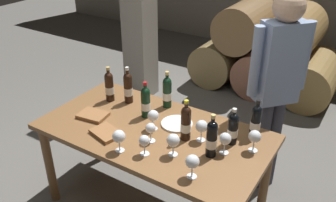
# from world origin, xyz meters

# --- Properties ---
(barrel_stack) EXTENTS (1.86, 0.90, 1.15)m
(barrel_stack) POSITION_xyz_m (0.00, 2.60, 0.52)
(barrel_stack) COLOR olive
(barrel_stack) RESTS_ON ground_plane
(dining_table) EXTENTS (1.70, 0.90, 0.76)m
(dining_table) POSITION_xyz_m (0.00, 0.00, 0.67)
(dining_table) COLOR brown
(dining_table) RESTS_ON ground_plane
(wine_bottle_0) EXTENTS (0.07, 0.07, 0.32)m
(wine_bottle_0) POSITION_xyz_m (-0.42, 0.24, 0.90)
(wine_bottle_0) COLOR black
(wine_bottle_0) RESTS_ON dining_table
(wine_bottle_1) EXTENTS (0.07, 0.07, 0.31)m
(wine_bottle_1) POSITION_xyz_m (0.26, 0.03, 0.89)
(wine_bottle_1) COLOR black
(wine_bottle_1) RESTS_ON dining_table
(wine_bottle_2) EXTENTS (0.07, 0.07, 0.27)m
(wine_bottle_2) POSITION_xyz_m (0.55, 0.16, 0.88)
(wine_bottle_2) COLOR black
(wine_bottle_2) RESTS_ON dining_table
(wine_bottle_3) EXTENTS (0.07, 0.07, 0.30)m
(wine_bottle_3) POSITION_xyz_m (-0.16, 0.13, 0.89)
(wine_bottle_3) COLOR black
(wine_bottle_3) RESTS_ON dining_table
(wine_bottle_4) EXTENTS (0.07, 0.07, 0.31)m
(wine_bottle_4) POSITION_xyz_m (-0.57, 0.18, 0.89)
(wine_bottle_4) COLOR black
(wine_bottle_4) RESTS_ON dining_table
(wine_bottle_5) EXTENTS (0.07, 0.07, 0.31)m
(wine_bottle_5) POSITION_xyz_m (0.49, -0.05, 0.89)
(wine_bottle_5) COLOR black
(wine_bottle_5) RESTS_ON dining_table
(wine_bottle_6) EXTENTS (0.07, 0.07, 0.30)m
(wine_bottle_6) POSITION_xyz_m (0.66, 0.32, 0.89)
(wine_bottle_6) COLOR black
(wine_bottle_6) RESTS_ON dining_table
(wine_bottle_7) EXTENTS (0.07, 0.07, 0.31)m
(wine_bottle_7) POSITION_xyz_m (-0.10, 0.35, 0.89)
(wine_bottle_7) COLOR black
(wine_bottle_7) RESTS_ON dining_table
(wine_glass_0) EXTENTS (0.09, 0.09, 0.16)m
(wine_glass_0) POSITION_xyz_m (0.71, 0.15, 0.87)
(wine_glass_0) COLOR white
(wine_glass_0) RESTS_ON dining_table
(wine_glass_1) EXTENTS (0.09, 0.09, 0.16)m
(wine_glass_1) POSITION_xyz_m (0.36, 0.07, 0.87)
(wine_glass_1) COLOR white
(wine_glass_1) RESTS_ON dining_table
(wine_glass_2) EXTENTS (0.07, 0.07, 0.15)m
(wine_glass_2) POSITION_xyz_m (0.12, -0.27, 0.86)
(wine_glass_2) COLOR white
(wine_glass_2) RESTS_ON dining_table
(wine_glass_3) EXTENTS (0.08, 0.08, 0.16)m
(wine_glass_3) POSITION_xyz_m (-0.01, 0.01, 0.87)
(wine_glass_3) COLOR white
(wine_glass_3) RESTS_ON dining_table
(wine_glass_4) EXTENTS (0.09, 0.09, 0.16)m
(wine_glass_4) POSITION_xyz_m (0.49, -0.31, 0.87)
(wine_glass_4) COLOR white
(wine_glass_4) RESTS_ON dining_table
(wine_glass_5) EXTENTS (0.09, 0.09, 0.16)m
(wine_glass_5) POSITION_xyz_m (-0.05, -0.33, 0.87)
(wine_glass_5) COLOR white
(wine_glass_5) RESTS_ON dining_table
(wine_glass_6) EXTENTS (0.07, 0.07, 0.15)m
(wine_glass_6) POSITION_xyz_m (0.07, -0.13, 0.86)
(wine_glass_6) COLOR white
(wine_glass_6) RESTS_ON dining_table
(wine_glass_7) EXTENTS (0.08, 0.08, 0.16)m
(wine_glass_7) POSITION_xyz_m (0.56, 0.02, 0.87)
(wine_glass_7) COLOR white
(wine_glass_7) RESTS_ON dining_table
(wine_glass_8) EXTENTS (0.09, 0.09, 0.16)m
(wine_glass_8) POSITION_xyz_m (0.28, -0.18, 0.87)
(wine_glass_8) COLOR white
(wine_glass_8) RESTS_ON dining_table
(tasting_notebook) EXTENTS (0.24, 0.19, 0.03)m
(tasting_notebook) POSITION_xyz_m (-0.50, -0.10, 0.77)
(tasting_notebook) COLOR #936038
(tasting_notebook) RESTS_ON dining_table
(leather_ledger) EXTENTS (0.25, 0.21, 0.03)m
(leather_ledger) POSITION_xyz_m (-0.25, -0.24, 0.77)
(leather_ledger) COLOR #936038
(leather_ledger) RESTS_ON dining_table
(serving_plate) EXTENTS (0.24, 0.24, 0.01)m
(serving_plate) POSITION_xyz_m (0.11, 0.15, 0.77)
(serving_plate) COLOR white
(serving_plate) RESTS_ON dining_table
(sommelier_presenting) EXTENTS (0.35, 0.39, 1.72)m
(sommelier_presenting) POSITION_xyz_m (0.65, 0.75, 1.04)
(sommelier_presenting) COLOR #383842
(sommelier_presenting) RESTS_ON ground_plane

